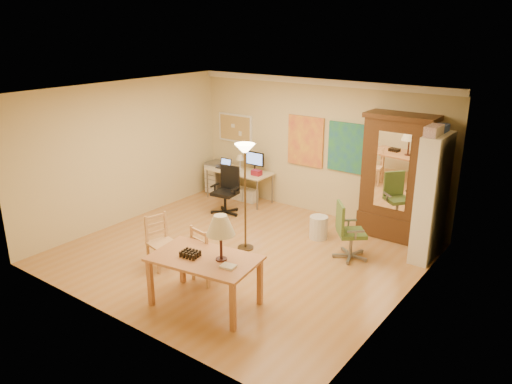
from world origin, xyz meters
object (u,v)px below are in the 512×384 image
Objects in this scene: dining_table at (210,249)px; bookshelf at (431,198)px; armoire at (396,185)px; computer_desk at (241,182)px; office_chair_black at (226,201)px; office_chair_green at (349,244)px.

bookshelf is at bearing 60.25° from dining_table.
armoire is at bearing 73.96° from dining_table.
dining_table is 3.74m from bookshelf.
armoire is 1.08× the size of bookshelf.
computer_desk is 0.71× the size of bookshelf.
computer_desk is at bearing -178.57° from armoire.
office_chair_black reaches higher than office_chair_green.
bookshelf is at bearing 6.17° from office_chair_black.
office_chair_green is at bearing -141.72° from bookshelf.
office_chair_black is at bearing 126.41° from dining_table.
dining_table is 4.37m from computer_desk.
dining_table is 1.06× the size of computer_desk.
armoire is 0.93m from bookshelf.
office_chair_black is 2.95m from office_chair_green.
computer_desk is 3.47m from armoire.
office_chair_green is 0.46× the size of bookshelf.
armoire is (0.23, 1.29, 0.72)m from office_chair_green.
bookshelf is at bearing -5.61° from computer_desk.
office_chair_green is (3.19, -1.21, -0.15)m from computer_desk.
office_chair_black is (0.26, -0.84, -0.15)m from computer_desk.
armoire is at bearing 147.40° from bookshelf.
office_chair_green is 1.50m from bookshelf.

